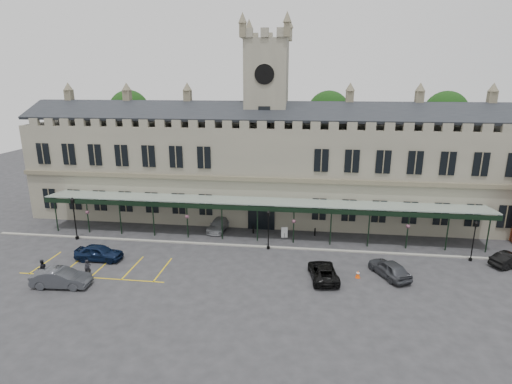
# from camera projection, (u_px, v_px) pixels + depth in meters

# --- Properties ---
(ground) EXTENTS (140.00, 140.00, 0.00)m
(ground) POSITION_uv_depth(u_px,v_px,m) (248.00, 270.00, 37.74)
(ground) COLOR #2A292C
(station_building) EXTENTS (60.00, 10.36, 17.30)m
(station_building) POSITION_uv_depth(u_px,v_px,m) (266.00, 168.00, 51.22)
(station_building) COLOR slate
(station_building) RESTS_ON ground
(clock_tower) EXTENTS (5.60, 5.60, 24.80)m
(clock_tower) POSITION_uv_depth(u_px,v_px,m) (266.00, 116.00, 49.52)
(clock_tower) COLOR slate
(clock_tower) RESTS_ON ground
(canopy) EXTENTS (50.00, 4.10, 4.30)m
(canopy) POSITION_uv_depth(u_px,v_px,m) (258.00, 220.00, 44.23)
(canopy) COLOR #8C9E93
(canopy) RESTS_ON ground
(kerb) EXTENTS (60.00, 0.40, 0.12)m
(kerb) POSITION_uv_depth(u_px,v_px,m) (255.00, 246.00, 42.98)
(kerb) COLOR gray
(kerb) RESTS_ON ground
(parking_markings) EXTENTS (16.00, 6.00, 0.01)m
(parking_markings) POSITION_uv_depth(u_px,v_px,m) (101.00, 268.00, 38.06)
(parking_markings) COLOR gold
(parking_markings) RESTS_ON ground
(tree_behind_left) EXTENTS (6.00, 6.00, 16.00)m
(tree_behind_left) POSITION_uv_depth(u_px,v_px,m) (130.00, 111.00, 60.96)
(tree_behind_left) COLOR #332314
(tree_behind_left) RESTS_ON ground
(tree_behind_mid) EXTENTS (6.00, 6.00, 16.00)m
(tree_behind_mid) POSITION_uv_depth(u_px,v_px,m) (328.00, 113.00, 57.21)
(tree_behind_mid) COLOR #332314
(tree_behind_mid) RESTS_ON ground
(tree_behind_right) EXTENTS (6.00, 6.00, 16.00)m
(tree_behind_right) POSITION_uv_depth(u_px,v_px,m) (445.00, 114.00, 55.21)
(tree_behind_right) COLOR #332314
(tree_behind_right) RESTS_ON ground
(lamp_post_left) EXTENTS (0.47, 0.47, 4.96)m
(lamp_post_left) POSITION_uv_depth(u_px,v_px,m) (74.00, 214.00, 44.33)
(lamp_post_left) COLOR black
(lamp_post_left) RESTS_ON ground
(lamp_post_mid) EXTENTS (0.41, 0.41, 4.37)m
(lamp_post_mid) POSITION_uv_depth(u_px,v_px,m) (268.00, 226.00, 41.78)
(lamp_post_mid) COLOR black
(lamp_post_mid) RESTS_ON ground
(lamp_post_right) EXTENTS (0.40, 0.40, 4.25)m
(lamp_post_right) POSITION_uv_depth(u_px,v_px,m) (474.00, 237.00, 38.98)
(lamp_post_right) COLOR black
(lamp_post_right) RESTS_ON ground
(traffic_cone) EXTENTS (0.44, 0.44, 0.70)m
(traffic_cone) POSITION_uv_depth(u_px,v_px,m) (358.00, 274.00, 36.15)
(traffic_cone) COLOR #FA4C07
(traffic_cone) RESTS_ON ground
(sign_board) EXTENTS (0.73, 0.19, 1.25)m
(sign_board) POSITION_uv_depth(u_px,v_px,m) (284.00, 233.00, 45.38)
(sign_board) COLOR black
(sign_board) RESTS_ON ground
(bollard_left) EXTENTS (0.16, 0.16, 0.91)m
(bollard_left) POSITION_uv_depth(u_px,v_px,m) (253.00, 230.00, 46.75)
(bollard_left) COLOR black
(bollard_left) RESTS_ON ground
(bollard_right) EXTENTS (0.16, 0.16, 0.92)m
(bollard_right) POSITION_uv_depth(u_px,v_px,m) (315.00, 232.00, 45.97)
(bollard_right) COLOR black
(bollard_right) RESTS_ON ground
(car_left_a) EXTENTS (4.68, 1.89, 1.59)m
(car_left_a) POSITION_uv_depth(u_px,v_px,m) (99.00, 253.00, 39.62)
(car_left_a) COLOR black
(car_left_a) RESTS_ON ground
(car_left_b) EXTENTS (5.05, 2.08, 1.63)m
(car_left_b) POSITION_uv_depth(u_px,v_px,m) (61.00, 278.00, 34.45)
(car_left_b) COLOR #37393E
(car_left_b) RESTS_ON ground
(car_taxi) EXTENTS (2.44, 4.89, 1.36)m
(car_taxi) POSITION_uv_depth(u_px,v_px,m) (219.00, 224.00, 47.74)
(car_taxi) COLOR #9FA1A6
(car_taxi) RESTS_ON ground
(car_van) EXTENTS (2.97, 5.22, 1.37)m
(car_van) POSITION_uv_depth(u_px,v_px,m) (323.00, 271.00, 35.91)
(car_van) COLOR black
(car_van) RESTS_ON ground
(car_right_a) EXTENTS (3.73, 4.93, 1.56)m
(car_right_a) POSITION_uv_depth(u_px,v_px,m) (390.00, 269.00, 36.27)
(car_right_a) COLOR #37393E
(car_right_a) RESTS_ON ground
(car_right_b) EXTENTS (4.43, 3.25, 1.39)m
(car_right_b) POSITION_uv_depth(u_px,v_px,m) (511.00, 259.00, 38.34)
(car_right_b) COLOR black
(car_right_b) RESTS_ON ground
(person_a) EXTENTS (0.70, 0.63, 1.60)m
(person_a) POSITION_uv_depth(u_px,v_px,m) (88.00, 268.00, 36.30)
(person_a) COLOR black
(person_a) RESTS_ON ground
(person_b) EXTENTS (1.04, 1.02, 1.69)m
(person_b) POSITION_uv_depth(u_px,v_px,m) (42.00, 268.00, 36.16)
(person_b) COLOR black
(person_b) RESTS_ON ground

